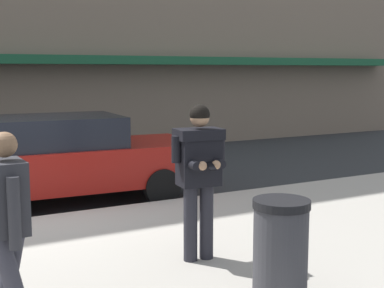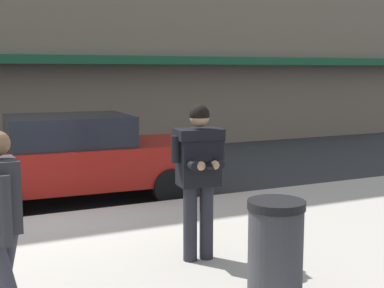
{
  "view_description": "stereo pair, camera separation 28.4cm",
  "coord_description": "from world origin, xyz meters",
  "views": [
    {
      "loc": [
        -1.52,
        -8.2,
        2.33
      ],
      "look_at": [
        1.33,
        -2.89,
        1.49
      ],
      "focal_mm": 50.0,
      "sensor_mm": 36.0,
      "label": 1
    },
    {
      "loc": [
        -1.27,
        -8.32,
        2.33
      ],
      "look_at": [
        1.33,
        -2.89,
        1.49
      ],
      "focal_mm": 50.0,
      "sensor_mm": 36.0,
      "label": 2
    }
  ],
  "objects": [
    {
      "name": "ground_plane",
      "position": [
        0.0,
        0.0,
        0.0
      ],
      "size": [
        80.0,
        80.0,
        0.0
      ],
      "primitive_type": "plane",
      "color": "#2B2D30"
    },
    {
      "name": "man_texting_on_phone",
      "position": [
        1.37,
        -2.97,
        1.25
      ],
      "size": [
        0.65,
        0.61,
        1.81
      ],
      "color": "#23232B",
      "rests_on": "sidewalk"
    },
    {
      "name": "sidewalk",
      "position": [
        1.0,
        -2.85,
        0.07
      ],
      "size": [
        32.0,
        5.3,
        0.14
      ],
      "primitive_type": "cube",
      "color": "#A8A399",
      "rests_on": "ground"
    },
    {
      "name": "pedestrian_with_bag",
      "position": [
        -0.84,
        -3.71,
        1.11
      ],
      "size": [
        0.34,
        0.72,
        1.7
      ],
      "color": "#33333D",
      "rests_on": "sidewalk"
    },
    {
      "name": "parked_sedan_mid",
      "position": [
        0.91,
        0.95,
        0.79
      ],
      "size": [
        4.59,
        2.11,
        1.54
      ],
      "color": "maroon",
      "rests_on": "ground"
    },
    {
      "name": "trash_bin",
      "position": [
        1.53,
        -4.29,
        0.63
      ],
      "size": [
        0.55,
        0.55,
        0.98
      ],
      "color": "#38383D",
      "rests_on": "sidewalk"
    },
    {
      "name": "curb_paint_line",
      "position": [
        1.0,
        0.05,
        0.0
      ],
      "size": [
        28.0,
        0.12,
        0.01
      ],
      "primitive_type": "cube",
      "color": "silver",
      "rests_on": "ground"
    }
  ]
}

